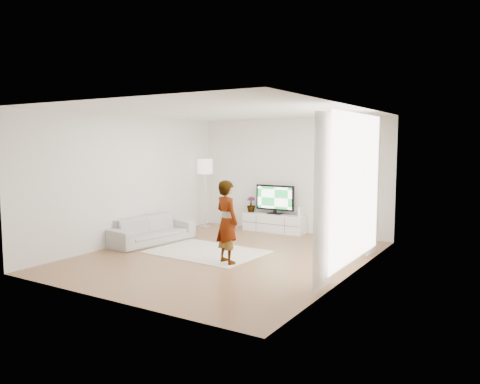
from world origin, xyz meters
The scene contains 17 objects.
floor centered at (0.00, 0.00, 0.00)m, with size 6.00×6.00×0.00m, color #926541.
ceiling centered at (0.00, 0.00, 2.80)m, with size 6.00×6.00×0.00m, color white.
wall_left centered at (-2.50, 0.00, 1.40)m, with size 0.02×6.00×2.80m, color silver.
wall_right centered at (2.50, 0.00, 1.40)m, with size 0.02×6.00×2.80m, color silver.
wall_back centered at (0.00, 3.00, 1.40)m, with size 5.00×0.02×2.80m, color silver.
wall_front centered at (0.00, -3.00, 1.40)m, with size 5.00×0.02×2.80m, color silver.
window centered at (2.48, 0.30, 1.45)m, with size 0.01×2.60×2.50m, color white.
curtain_near centered at (2.40, -1.00, 1.35)m, with size 0.04×0.70×2.60m, color white.
curtain_far centered at (2.40, 1.60, 1.35)m, with size 0.04×0.70×2.60m, color white.
media_console centered at (-0.36, 2.76, 0.22)m, with size 1.58×0.45×0.44m.
television centered at (-0.36, 2.79, 0.83)m, with size 1.03×0.20×0.72m.
game_console centered at (0.33, 2.76, 0.56)m, with size 0.07×0.17×0.22m.
potted_plant centered at (-1.03, 2.77, 0.64)m, with size 0.22×0.22×0.39m, color #3F7238.
rug centered at (-0.52, 0.10, 0.01)m, with size 2.22×1.60×0.01m, color beige.
player centered at (0.31, -0.42, 0.77)m, with size 0.56×0.36×1.52m, color #334772.
sofa centered at (-2.07, 0.18, 0.29)m, with size 1.99×0.78×0.58m, color #B2B2AD.
floor_lamp centered at (-2.20, 2.39, 1.52)m, with size 0.40×0.40×1.79m.
Camera 1 is at (4.92, -7.48, 2.20)m, focal length 35.00 mm.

